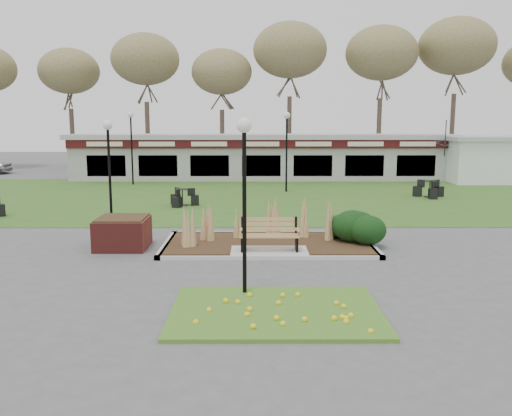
{
  "coord_description": "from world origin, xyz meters",
  "views": [
    {
      "loc": [
        -0.43,
        -14.97,
        3.85
      ],
      "look_at": [
        -0.38,
        2.0,
        1.06
      ],
      "focal_mm": 38.0,
      "sensor_mm": 36.0,
      "label": 1
    }
  ],
  "objects_px": {
    "bistro_set_b": "(182,200)",
    "lamp_post_near_left": "(109,152)",
    "park_bench": "(269,234)",
    "bistro_set_d": "(430,192)",
    "lamp_post_near_right": "(244,168)",
    "service_hut": "(483,159)",
    "lamp_post_far_left": "(131,132)",
    "brick_planter": "(123,232)",
    "car_black": "(136,161)",
    "patio_umbrella": "(444,155)",
    "lamp_post_mid_right": "(287,134)",
    "food_pavilion": "(261,156)"
  },
  "relations": [
    {
      "from": "park_bench",
      "to": "food_pavilion",
      "type": "distance_m",
      "value": 19.73
    },
    {
      "from": "service_hut",
      "to": "bistro_set_b",
      "type": "height_order",
      "value": "service_hut"
    },
    {
      "from": "park_bench",
      "to": "brick_planter",
      "type": "distance_m",
      "value": 4.47
    },
    {
      "from": "brick_planter",
      "to": "bistro_set_b",
      "type": "height_order",
      "value": "brick_planter"
    },
    {
      "from": "lamp_post_mid_right",
      "to": "bistro_set_b",
      "type": "relative_size",
      "value": 3.02
    },
    {
      "from": "bistro_set_d",
      "to": "service_hut",
      "type": "bearing_deg",
      "value": 50.71
    },
    {
      "from": "lamp_post_mid_right",
      "to": "bistro_set_b",
      "type": "height_order",
      "value": "lamp_post_mid_right"
    },
    {
      "from": "lamp_post_near_left",
      "to": "lamp_post_far_left",
      "type": "bearing_deg",
      "value": 99.74
    },
    {
      "from": "lamp_post_mid_right",
      "to": "lamp_post_far_left",
      "type": "bearing_deg",
      "value": 160.01
    },
    {
      "from": "park_bench",
      "to": "car_black",
      "type": "height_order",
      "value": "car_black"
    },
    {
      "from": "park_bench",
      "to": "bistro_set_d",
      "type": "bearing_deg",
      "value": 53.94
    },
    {
      "from": "park_bench",
      "to": "lamp_post_near_left",
      "type": "height_order",
      "value": "lamp_post_near_left"
    },
    {
      "from": "food_pavilion",
      "to": "lamp_post_near_left",
      "type": "height_order",
      "value": "lamp_post_near_left"
    },
    {
      "from": "brick_planter",
      "to": "lamp_post_near_left",
      "type": "height_order",
      "value": "lamp_post_near_left"
    },
    {
      "from": "food_pavilion",
      "to": "lamp_post_mid_right",
      "type": "bearing_deg",
      "value": -78.36
    },
    {
      "from": "lamp_post_far_left",
      "to": "bistro_set_b",
      "type": "relative_size",
      "value": 3.07
    },
    {
      "from": "park_bench",
      "to": "bistro_set_d",
      "type": "height_order",
      "value": "park_bench"
    },
    {
      "from": "bistro_set_d",
      "to": "lamp_post_near_right",
      "type": "bearing_deg",
      "value": -120.54
    },
    {
      "from": "bistro_set_d",
      "to": "car_black",
      "type": "height_order",
      "value": "car_black"
    },
    {
      "from": "lamp_post_far_left",
      "to": "patio_umbrella",
      "type": "distance_m",
      "value": 18.86
    },
    {
      "from": "bistro_set_d",
      "to": "patio_umbrella",
      "type": "xyz_separation_m",
      "value": [
        2.87,
        6.36,
        1.42
      ]
    },
    {
      "from": "food_pavilion",
      "to": "patio_umbrella",
      "type": "distance_m",
      "value": 11.32
    },
    {
      "from": "brick_planter",
      "to": "bistro_set_d",
      "type": "relative_size",
      "value": 0.96
    },
    {
      "from": "service_hut",
      "to": "bistro_set_d",
      "type": "distance_m",
      "value": 8.34
    },
    {
      "from": "brick_planter",
      "to": "lamp_post_far_left",
      "type": "height_order",
      "value": "lamp_post_far_left"
    },
    {
      "from": "bistro_set_b",
      "to": "patio_umbrella",
      "type": "height_order",
      "value": "patio_umbrella"
    },
    {
      "from": "brick_planter",
      "to": "bistro_set_b",
      "type": "xyz_separation_m",
      "value": [
        0.75,
        8.0,
        -0.2
      ]
    },
    {
      "from": "brick_planter",
      "to": "car_black",
      "type": "distance_m",
      "value": 26.52
    },
    {
      "from": "lamp_post_near_left",
      "to": "lamp_post_far_left",
      "type": "height_order",
      "value": "lamp_post_far_left"
    },
    {
      "from": "bistro_set_b",
      "to": "lamp_post_near_right",
      "type": "bearing_deg",
      "value": -76.47
    },
    {
      "from": "brick_planter",
      "to": "bistro_set_d",
      "type": "bearing_deg",
      "value": 39.94
    },
    {
      "from": "park_bench",
      "to": "car_black",
      "type": "bearing_deg",
      "value": 109.78
    },
    {
      "from": "lamp_post_mid_right",
      "to": "bistro_set_b",
      "type": "distance_m",
      "value": 7.4
    },
    {
      "from": "park_bench",
      "to": "brick_planter",
      "type": "height_order",
      "value": "park_bench"
    },
    {
      "from": "bistro_set_d",
      "to": "patio_umbrella",
      "type": "relative_size",
      "value": 0.58
    },
    {
      "from": "park_bench",
      "to": "lamp_post_near_left",
      "type": "relative_size",
      "value": 0.45
    },
    {
      "from": "food_pavilion",
      "to": "lamp_post_mid_right",
      "type": "distance_m",
      "value": 6.54
    },
    {
      "from": "bistro_set_b",
      "to": "lamp_post_near_left",
      "type": "bearing_deg",
      "value": -104.24
    },
    {
      "from": "service_hut",
      "to": "bistro_set_d",
      "type": "bearing_deg",
      "value": -129.29
    },
    {
      "from": "lamp_post_near_right",
      "to": "bistro_set_d",
      "type": "relative_size",
      "value": 2.48
    },
    {
      "from": "bistro_set_b",
      "to": "bistro_set_d",
      "type": "relative_size",
      "value": 0.9
    },
    {
      "from": "lamp_post_near_left",
      "to": "bistro_set_b",
      "type": "distance_m",
      "value": 6.82
    },
    {
      "from": "park_bench",
      "to": "service_hut",
      "type": "height_order",
      "value": "service_hut"
    },
    {
      "from": "food_pavilion",
      "to": "service_hut",
      "type": "xyz_separation_m",
      "value": [
        13.5,
        -1.96,
        -0.03
      ]
    },
    {
      "from": "park_bench",
      "to": "bistro_set_d",
      "type": "xyz_separation_m",
      "value": [
        8.27,
        11.36,
        -0.29
      ]
    },
    {
      "from": "brick_planter",
      "to": "service_hut",
      "type": "bearing_deg",
      "value": 43.52
    },
    {
      "from": "lamp_post_near_left",
      "to": "bistro_set_d",
      "type": "height_order",
      "value": "lamp_post_near_left"
    },
    {
      "from": "service_hut",
      "to": "lamp_post_mid_right",
      "type": "bearing_deg",
      "value": -160.85
    },
    {
      "from": "service_hut",
      "to": "lamp_post_far_left",
      "type": "height_order",
      "value": "lamp_post_far_left"
    },
    {
      "from": "lamp_post_near_right",
      "to": "bistro_set_b",
      "type": "distance_m",
      "value": 13.11
    }
  ]
}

